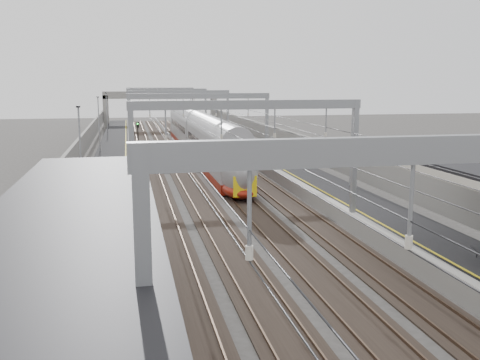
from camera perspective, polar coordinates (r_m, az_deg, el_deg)
name	(u,v)px	position (r m, az deg, el deg)	size (l,w,h in m)	color
platform_left	(113,168)	(52.23, -13.40, 1.21)	(4.00, 120.00, 1.00)	black
platform_right	(275,163)	(54.17, 3.77, 1.79)	(4.00, 120.00, 1.00)	black
tracks	(197,170)	(52.68, -4.65, 1.03)	(11.40, 140.00, 0.20)	black
overhead_line	(188,105)	(58.61, -5.57, 7.95)	(13.00, 140.00, 6.60)	gray
canopy_left	(45,279)	(10.29, -20.11, -9.85)	(4.40, 30.00, 4.24)	black
overbridge	(161,99)	(106.83, -8.47, 8.49)	(22.00, 2.20, 6.90)	gray
wall_left	(77,158)	(52.26, -16.96, 2.26)	(0.30, 120.00, 3.20)	gray
wall_right	(305,152)	(54.97, 7.00, 3.01)	(0.30, 120.00, 3.20)	gray
train	(201,141)	(59.86, -4.15, 4.13)	(2.69, 48.97, 4.25)	maroon
signal_green	(138,130)	(71.63, -10.85, 5.25)	(0.32, 0.32, 3.48)	black
signal_red_near	(194,125)	(79.90, -4.90, 5.91)	(0.32, 0.32, 3.48)	black
signal_red_far	(207,123)	(82.19, -3.54, 6.05)	(0.32, 0.32, 3.48)	black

